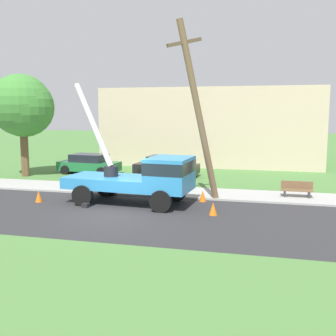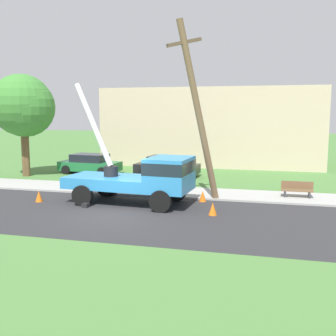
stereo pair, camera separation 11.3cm
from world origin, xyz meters
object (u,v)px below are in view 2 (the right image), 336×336
(traffic_cone_curbside, at_px, (203,196))
(park_bench, at_px, (297,190))
(leaning_utility_pole, at_px, (198,111))
(roadside_tree_far, at_px, (25,107))
(parked_sedan_black, at_px, (167,166))
(roadside_tree_near, at_px, (22,105))
(utility_truck, at_px, (144,176))
(parked_sedan_green, at_px, (90,164))
(traffic_cone_behind, at_px, (39,196))
(traffic_cone_ahead, at_px, (213,209))

(traffic_cone_curbside, height_order, park_bench, park_bench)
(leaning_utility_pole, relative_size, roadside_tree_far, 1.29)
(parked_sedan_black, xyz_separation_m, roadside_tree_near, (-9.64, -2.38, 4.19))
(utility_truck, xyz_separation_m, traffic_cone_curbside, (2.64, 1.32, -1.13))
(traffic_cone_curbside, bearing_deg, parked_sedan_green, 142.91)
(parked_sedan_green, bearing_deg, traffic_cone_behind, -80.50)
(traffic_cone_ahead, relative_size, traffic_cone_curbside, 1.00)
(traffic_cone_behind, height_order, parked_sedan_green, parked_sedan_green)
(traffic_cone_behind, relative_size, parked_sedan_black, 0.12)
(parked_sedan_black, height_order, roadside_tree_far, roadside_tree_far)
(traffic_cone_curbside, xyz_separation_m, parked_sedan_green, (-9.49, 7.17, 0.43))
(utility_truck, bearing_deg, park_bench, 23.42)
(traffic_cone_ahead, bearing_deg, parked_sedan_green, 136.80)
(parked_sedan_green, relative_size, roadside_tree_far, 0.67)
(utility_truck, relative_size, park_bench, 4.21)
(utility_truck, height_order, parked_sedan_green, utility_truck)
(utility_truck, xyz_separation_m, roadside_tree_near, (-10.72, 6.24, 3.49))
(utility_truck, xyz_separation_m, parked_sedan_green, (-6.85, 8.49, -0.70))
(utility_truck, distance_m, roadside_tree_far, 12.74)
(traffic_cone_behind, bearing_deg, parked_sedan_green, 99.50)
(park_bench, distance_m, roadside_tree_far, 18.60)
(leaning_utility_pole, distance_m, parked_sedan_green, 12.35)
(park_bench, height_order, roadside_tree_near, roadside_tree_near)
(parked_sedan_green, xyz_separation_m, park_bench, (14.12, -5.34, -0.25))
(traffic_cone_curbside, bearing_deg, traffic_cone_behind, -165.41)
(traffic_cone_ahead, height_order, roadside_tree_far, roadside_tree_far)
(leaning_utility_pole, height_order, traffic_cone_behind, leaning_utility_pole)
(parked_sedan_black, distance_m, park_bench, 9.98)
(traffic_cone_behind, xyz_separation_m, roadside_tree_far, (-5.25, 7.05, 4.48))
(utility_truck, xyz_separation_m, roadside_tree_far, (-10.56, 6.30, 3.36))
(traffic_cone_behind, bearing_deg, roadside_tree_far, 126.67)
(park_bench, distance_m, roadside_tree_near, 18.78)
(traffic_cone_ahead, distance_m, parked_sedan_green, 14.21)
(traffic_cone_behind, distance_m, roadside_tree_far, 9.87)
(parked_sedan_black, bearing_deg, park_bench, -33.24)
(traffic_cone_curbside, relative_size, parked_sedan_green, 0.12)
(traffic_cone_curbside, height_order, parked_sedan_black, parked_sedan_black)
(utility_truck, height_order, park_bench, utility_truck)
(traffic_cone_behind, distance_m, roadside_tree_near, 9.97)
(roadside_tree_near, bearing_deg, leaning_utility_pole, -20.95)
(parked_sedan_green, distance_m, park_bench, 15.10)
(traffic_cone_curbside, xyz_separation_m, roadside_tree_far, (-13.19, 4.98, 4.48))
(traffic_cone_curbside, bearing_deg, roadside_tree_near, 159.77)
(traffic_cone_ahead, xyz_separation_m, traffic_cone_curbside, (-0.87, 2.55, 0.00))
(traffic_cone_curbside, relative_size, parked_sedan_black, 0.12)
(roadside_tree_near, bearing_deg, roadside_tree_far, 21.28)
(roadside_tree_far, bearing_deg, leaning_utility_pole, -21.42)
(leaning_utility_pole, distance_m, parked_sedan_black, 9.01)
(traffic_cone_ahead, bearing_deg, roadside_tree_far, 151.81)
(leaning_utility_pole, xyz_separation_m, roadside_tree_near, (-13.09, 5.01, 0.37))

